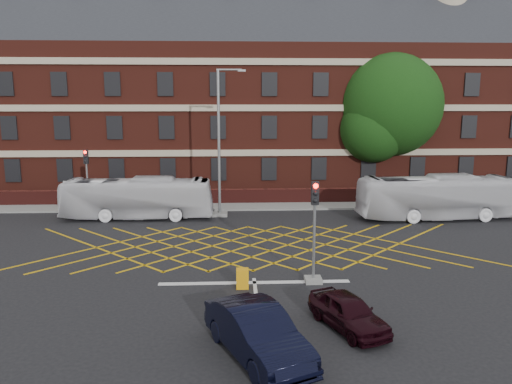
{
  "coord_description": "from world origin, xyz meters",
  "views": [
    {
      "loc": [
        -0.85,
        -23.33,
        7.46
      ],
      "look_at": [
        0.29,
        1.5,
        2.96
      ],
      "focal_mm": 35.0,
      "sensor_mm": 36.0,
      "label": 1
    }
  ],
  "objects_px": {
    "street_lamp": "(220,166)",
    "traffic_light_near": "(314,242)",
    "deciduous_tree": "(389,112)",
    "bus_left": "(138,198)",
    "direction_signs": "(72,192)",
    "car_navy": "(257,333)",
    "utility_cabinet": "(242,279)",
    "car_maroon": "(348,312)",
    "bus_right": "(438,197)",
    "traffic_light_far": "(88,186)"
  },
  "relations": [
    {
      "from": "bus_right",
      "to": "utility_cabinet",
      "type": "bearing_deg",
      "value": 129.84
    },
    {
      "from": "bus_right",
      "to": "utility_cabinet",
      "type": "distance_m",
      "value": 17.28
    },
    {
      "from": "deciduous_tree",
      "to": "utility_cabinet",
      "type": "bearing_deg",
      "value": -120.5
    },
    {
      "from": "bus_left",
      "to": "utility_cabinet",
      "type": "xyz_separation_m",
      "value": [
        6.52,
        -12.63,
        -0.94
      ]
    },
    {
      "from": "deciduous_tree",
      "to": "street_lamp",
      "type": "distance_m",
      "value": 15.84
    },
    {
      "from": "car_navy",
      "to": "utility_cabinet",
      "type": "distance_m",
      "value": 5.6
    },
    {
      "from": "bus_right",
      "to": "car_navy",
      "type": "distance_m",
      "value": 21.21
    },
    {
      "from": "car_navy",
      "to": "street_lamp",
      "type": "height_order",
      "value": "street_lamp"
    },
    {
      "from": "bus_left",
      "to": "car_navy",
      "type": "xyz_separation_m",
      "value": [
        6.86,
        -18.2,
        -0.58
      ]
    },
    {
      "from": "direction_signs",
      "to": "traffic_light_near",
      "type": "bearing_deg",
      "value": -45.13
    },
    {
      "from": "deciduous_tree",
      "to": "traffic_light_far",
      "type": "distance_m",
      "value": 23.86
    },
    {
      "from": "bus_right",
      "to": "traffic_light_far",
      "type": "xyz_separation_m",
      "value": [
        -23.07,
        3.23,
        0.34
      ]
    },
    {
      "from": "bus_left",
      "to": "street_lamp",
      "type": "distance_m",
      "value": 5.71
    },
    {
      "from": "deciduous_tree",
      "to": "utility_cabinet",
      "type": "xyz_separation_m",
      "value": [
        -12.27,
        -20.83,
        -6.24
      ]
    },
    {
      "from": "street_lamp",
      "to": "traffic_light_near",
      "type": "bearing_deg",
      "value": -71.74
    },
    {
      "from": "bus_left",
      "to": "car_maroon",
      "type": "xyz_separation_m",
      "value": [
        9.97,
        -16.46,
        -0.76
      ]
    },
    {
      "from": "car_navy",
      "to": "bus_left",
      "type": "bearing_deg",
      "value": 86.38
    },
    {
      "from": "traffic_light_far",
      "to": "street_lamp",
      "type": "height_order",
      "value": "street_lamp"
    },
    {
      "from": "traffic_light_far",
      "to": "direction_signs",
      "type": "bearing_deg",
      "value": 170.24
    },
    {
      "from": "bus_left",
      "to": "direction_signs",
      "type": "relative_size",
      "value": 4.38
    },
    {
      "from": "car_navy",
      "to": "street_lamp",
      "type": "bearing_deg",
      "value": 70.39
    },
    {
      "from": "street_lamp",
      "to": "direction_signs",
      "type": "relative_size",
      "value": 4.33
    },
    {
      "from": "car_navy",
      "to": "direction_signs",
      "type": "relative_size",
      "value": 2.09
    },
    {
      "from": "traffic_light_near",
      "to": "traffic_light_far",
      "type": "distance_m",
      "value": 19.52
    },
    {
      "from": "bus_left",
      "to": "traffic_light_far",
      "type": "relative_size",
      "value": 2.25
    },
    {
      "from": "car_maroon",
      "to": "traffic_light_near",
      "type": "height_order",
      "value": "traffic_light_near"
    },
    {
      "from": "deciduous_tree",
      "to": "traffic_light_near",
      "type": "relative_size",
      "value": 2.66
    },
    {
      "from": "deciduous_tree",
      "to": "traffic_light_far",
      "type": "bearing_deg",
      "value": -165.1
    },
    {
      "from": "deciduous_tree",
      "to": "traffic_light_near",
      "type": "bearing_deg",
      "value": -114.58
    },
    {
      "from": "bus_left",
      "to": "direction_signs",
      "type": "distance_m",
      "value": 5.48
    },
    {
      "from": "bus_left",
      "to": "utility_cabinet",
      "type": "distance_m",
      "value": 14.24
    },
    {
      "from": "bus_right",
      "to": "direction_signs",
      "type": "relative_size",
      "value": 4.65
    },
    {
      "from": "traffic_light_near",
      "to": "utility_cabinet",
      "type": "height_order",
      "value": "traffic_light_near"
    },
    {
      "from": "direction_signs",
      "to": "deciduous_tree",
      "type": "bearing_deg",
      "value": 13.75
    },
    {
      "from": "car_maroon",
      "to": "deciduous_tree",
      "type": "bearing_deg",
      "value": 48.28
    },
    {
      "from": "car_navy",
      "to": "traffic_light_near",
      "type": "height_order",
      "value": "traffic_light_near"
    },
    {
      "from": "car_navy",
      "to": "car_maroon",
      "type": "height_order",
      "value": "car_navy"
    },
    {
      "from": "bus_right",
      "to": "traffic_light_near",
      "type": "xyz_separation_m",
      "value": [
        -9.78,
        -11.07,
        0.34
      ]
    },
    {
      "from": "utility_cabinet",
      "to": "car_maroon",
      "type": "bearing_deg",
      "value": -48.05
    },
    {
      "from": "bus_left",
      "to": "traffic_light_far",
      "type": "bearing_deg",
      "value": 60.66
    },
    {
      "from": "bus_left",
      "to": "bus_right",
      "type": "xyz_separation_m",
      "value": [
        19.29,
        -1.04,
        0.08
      ]
    },
    {
      "from": "car_maroon",
      "to": "direction_signs",
      "type": "relative_size",
      "value": 1.56
    },
    {
      "from": "car_maroon",
      "to": "utility_cabinet",
      "type": "bearing_deg",
      "value": 109.91
    },
    {
      "from": "car_maroon",
      "to": "direction_signs",
      "type": "distance_m",
      "value": 24.05
    },
    {
      "from": "bus_left",
      "to": "bus_right",
      "type": "relative_size",
      "value": 0.94
    },
    {
      "from": "deciduous_tree",
      "to": "traffic_light_near",
      "type": "xyz_separation_m",
      "value": [
        -9.29,
        -20.31,
        -4.88
      ]
    },
    {
      "from": "bus_left",
      "to": "car_navy",
      "type": "distance_m",
      "value": 19.46
    },
    {
      "from": "car_maroon",
      "to": "street_lamp",
      "type": "height_order",
      "value": "street_lamp"
    },
    {
      "from": "car_maroon",
      "to": "street_lamp",
      "type": "bearing_deg",
      "value": 83.22
    },
    {
      "from": "deciduous_tree",
      "to": "utility_cabinet",
      "type": "relative_size",
      "value": 14.15
    }
  ]
}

